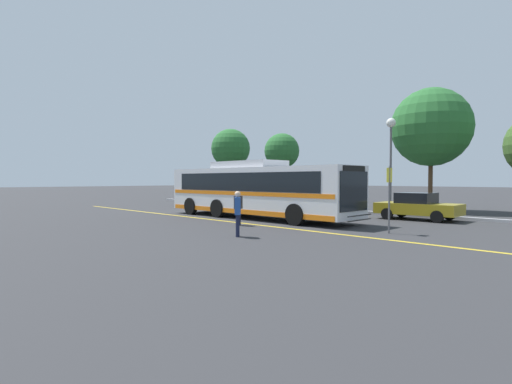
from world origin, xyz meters
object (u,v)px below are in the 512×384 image
(parked_car_1, at_px, (256,198))
(pedestrian_1, at_px, (238,206))
(parked_car_3, at_px, (418,206))
(street_lamp, at_px, (391,139))
(tree_2, at_px, (231,149))
(tree_3, at_px, (431,127))
(parked_car_2, at_px, (321,201))
(tree_0, at_px, (282,151))
(parked_car_0, at_px, (208,196))
(bus_stop_sign, at_px, (389,191))
(transit_bus, at_px, (256,189))
(pedestrian_0, at_px, (238,211))

(parked_car_1, bearing_deg, pedestrian_1, -139.32)
(parked_car_3, bearing_deg, pedestrian_1, -32.18)
(street_lamp, xyz_separation_m, tree_2, (-18.63, 2.96, 0.61))
(parked_car_1, height_order, tree_3, tree_3)
(parked_car_2, xyz_separation_m, tree_2, (-15.61, 6.08, 4.48))
(tree_0, bearing_deg, pedestrian_1, -54.81)
(parked_car_0, xyz_separation_m, parked_car_3, (17.10, 0.43, -0.01))
(bus_stop_sign, bearing_deg, tree_2, -117.56)
(parked_car_3, relative_size, tree_2, 0.57)
(bus_stop_sign, bearing_deg, parked_car_0, -106.88)
(street_lamp, bearing_deg, bus_stop_sign, -63.47)
(bus_stop_sign, height_order, street_lamp, street_lamp)
(tree_0, relative_size, tree_3, 0.76)
(parked_car_0, bearing_deg, tree_0, -18.92)
(parked_car_1, distance_m, parked_car_3, 11.61)
(parked_car_2, bearing_deg, transit_bus, -2.04)
(tree_2, distance_m, tree_3, 19.77)
(transit_bus, bearing_deg, bus_stop_sign, 85.40)
(pedestrian_1, bearing_deg, bus_stop_sign, 93.75)
(pedestrian_1, height_order, bus_stop_sign, bus_stop_sign)
(transit_bus, relative_size, pedestrian_0, 7.42)
(transit_bus, bearing_deg, street_lamp, 157.22)
(parked_car_2, bearing_deg, parked_car_0, -85.35)
(transit_bus, xyz_separation_m, street_lamp, (3.49, 8.38, 3.05))
(parked_car_1, height_order, bus_stop_sign, bus_stop_sign)
(street_lamp, relative_size, tree_3, 0.73)
(parked_car_0, height_order, parked_car_2, parked_car_2)
(parked_car_2, height_order, tree_0, tree_0)
(transit_bus, relative_size, parked_car_3, 2.99)
(tree_2, xyz_separation_m, tree_3, (19.76, 0.37, 0.32))
(parked_car_1, distance_m, tree_0, 8.04)
(parked_car_2, height_order, tree_2, tree_2)
(pedestrian_0, height_order, bus_stop_sign, bus_stop_sign)
(parked_car_3, height_order, tree_2, tree_2)
(tree_0, height_order, tree_2, tree_2)
(pedestrian_0, relative_size, tree_3, 0.20)
(bus_stop_sign, xyz_separation_m, tree_3, (-3.36, 12.33, 3.91))
(transit_bus, bearing_deg, parked_car_0, -115.27)
(parked_car_2, height_order, parked_car_3, parked_car_2)
(parked_car_0, height_order, parked_car_1, parked_car_1)
(pedestrian_1, bearing_deg, parked_car_2, 172.66)
(parked_car_3, relative_size, tree_3, 0.51)
(parked_car_1, distance_m, pedestrian_0, 14.15)
(parked_car_1, distance_m, parked_car_2, 5.55)
(pedestrian_0, xyz_separation_m, street_lamp, (-1.04, 13.77, 3.67))
(transit_bus, relative_size, tree_2, 1.71)
(bus_stop_sign, bearing_deg, transit_bus, -94.60)
(pedestrian_1, xyz_separation_m, street_lamp, (1.66, 11.30, 3.74))
(parked_car_3, xyz_separation_m, pedestrian_0, (-1.99, -10.75, 0.24))
(parked_car_2, xyz_separation_m, pedestrian_0, (4.06, -10.65, 0.20))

